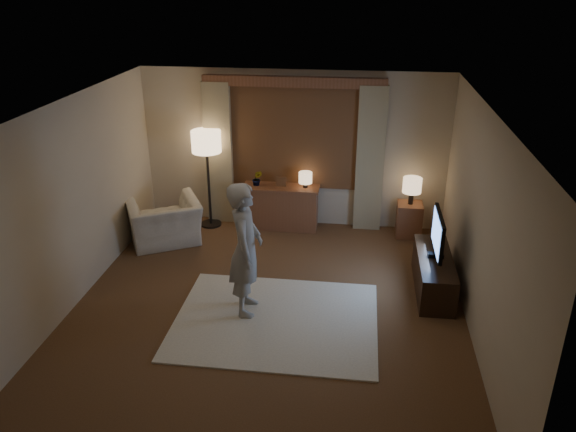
% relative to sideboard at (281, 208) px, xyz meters
% --- Properties ---
extents(room, '(5.04, 5.54, 2.64)m').
position_rel_sideboard_xyz_m(room, '(0.18, -2.00, 0.98)').
color(room, brown).
rests_on(room, ground).
extents(rug, '(2.50, 2.00, 0.02)m').
position_rel_sideboard_xyz_m(rug, '(0.33, -2.77, -0.34)').
color(rug, white).
rests_on(rug, floor).
extents(sideboard, '(1.20, 0.40, 0.70)m').
position_rel_sideboard_xyz_m(sideboard, '(0.00, 0.00, 0.00)').
color(sideboard, brown).
rests_on(sideboard, floor).
extents(picture_frame, '(0.16, 0.02, 0.20)m').
position_rel_sideboard_xyz_m(picture_frame, '(-0.00, 0.00, 0.45)').
color(picture_frame, brown).
rests_on(picture_frame, sideboard).
extents(plant, '(0.17, 0.13, 0.30)m').
position_rel_sideboard_xyz_m(plant, '(-0.40, 0.00, 0.50)').
color(plant, '#999999').
rests_on(plant, sideboard).
extents(table_lamp_sideboard, '(0.22, 0.22, 0.30)m').
position_rel_sideboard_xyz_m(table_lamp_sideboard, '(0.40, 0.00, 0.55)').
color(table_lamp_sideboard, black).
rests_on(table_lamp_sideboard, sideboard).
extents(floor_lamp, '(0.48, 0.48, 1.65)m').
position_rel_sideboard_xyz_m(floor_lamp, '(-1.21, -0.07, 1.04)').
color(floor_lamp, black).
rests_on(floor_lamp, floor).
extents(armchair, '(1.40, 1.35, 0.70)m').
position_rel_sideboard_xyz_m(armchair, '(-1.76, -0.81, 0.00)').
color(armchair, beige).
rests_on(armchair, floor).
extents(side_table, '(0.40, 0.40, 0.56)m').
position_rel_sideboard_xyz_m(side_table, '(2.11, -0.05, -0.07)').
color(side_table, brown).
rests_on(side_table, floor).
extents(table_lamp_side, '(0.30, 0.30, 0.44)m').
position_rel_sideboard_xyz_m(table_lamp_side, '(2.11, -0.05, 0.52)').
color(table_lamp_side, black).
rests_on(table_lamp_side, side_table).
extents(tv_stand, '(0.45, 1.40, 0.50)m').
position_rel_sideboard_xyz_m(tv_stand, '(2.33, -1.76, -0.10)').
color(tv_stand, black).
rests_on(tv_stand, floor).
extents(tv, '(0.21, 0.85, 0.62)m').
position_rel_sideboard_xyz_m(tv, '(2.33, -1.76, 0.49)').
color(tv, black).
rests_on(tv, tv_stand).
extents(person, '(0.46, 0.66, 1.73)m').
position_rel_sideboard_xyz_m(person, '(-0.07, -2.59, 0.53)').
color(person, '#9C9790').
rests_on(person, rug).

